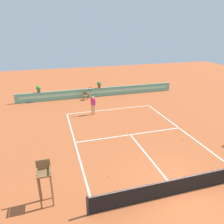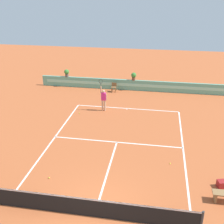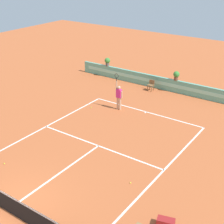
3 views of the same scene
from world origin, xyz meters
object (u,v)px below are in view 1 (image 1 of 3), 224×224
Objects in this scene: tennis_player at (93,103)px; potted_plant_centre at (99,84)px; potted_plant_far_left at (39,89)px; tennis_ball_by_sideline at (184,140)px; umpire_chair at (44,178)px; ball_kid_chair at (85,95)px; tennis_ball_near_baseline at (76,120)px; tennis_ball_mid_court at (109,176)px.

potted_plant_centre is at bearing 70.57° from tennis_player.
potted_plant_far_left is at bearing 131.96° from tennis_player.
umpire_chair is at bearing -160.69° from tennis_ball_by_sideline.
ball_kid_chair is 12.21m from tennis_ball_by_sideline.
potted_plant_centre reaches higher than tennis_ball_near_baseline.
tennis_ball_by_sideline is 0.09× the size of potted_plant_centre.
tennis_player is (4.23, 9.90, -0.29)m from umpire_chair.
potted_plant_far_left is at bearing 115.76° from tennis_ball_near_baseline.
umpire_chair reaches higher than tennis_ball_mid_court.
tennis_ball_by_sideline is (9.33, 3.27, -1.31)m from umpire_chair.
tennis_ball_mid_court is (3.16, 0.91, -1.31)m from umpire_chair.
umpire_chair reaches higher than tennis_ball_by_sideline.
tennis_player reaches higher than tennis_ball_by_sideline.
tennis_player is 3.57× the size of potted_plant_far_left.
tennis_player is at bearing 127.58° from tennis_ball_by_sideline.
tennis_player reaches higher than potted_plant_centre.
tennis_ball_near_baseline is (2.49, 9.00, -1.31)m from umpire_chair.
ball_kid_chair is at bearing 114.28° from tennis_ball_by_sideline.
umpire_chair is 9.98m from tennis_ball_by_sideline.
umpire_chair is 9.43m from tennis_ball_near_baseline.
tennis_ball_by_sideline is at bearing -50.42° from potted_plant_far_left.
tennis_ball_near_baseline is 0.09× the size of potted_plant_centre.
tennis_ball_mid_court is at bearing -94.91° from ball_kid_chair.
tennis_player is at bearing -48.04° from potted_plant_far_left.
umpire_chair reaches higher than potted_plant_far_left.
potted_plant_centre is (1.76, 0.73, 0.93)m from ball_kid_chair.
potted_plant_far_left is at bearing 129.58° from tennis_ball_by_sideline.
tennis_player is 8.43m from tennis_ball_by_sideline.
tennis_player is 38.01× the size of tennis_ball_mid_court.
ball_kid_chair is 12.50× the size of tennis_ball_by_sideline.
tennis_ball_mid_court is 1.00× the size of tennis_ball_by_sideline.
tennis_ball_near_baseline is 8.11m from tennis_ball_mid_court.
tennis_ball_near_baseline is at bearing 94.71° from tennis_ball_mid_court.
umpire_chair reaches higher than tennis_ball_near_baseline.
potted_plant_far_left reaches higher than tennis_ball_mid_court.
tennis_ball_mid_court is 0.09× the size of potted_plant_far_left.
ball_kid_chair is at bearing 85.09° from tennis_ball_mid_court.
ball_kid_chair is at bearing 73.31° from umpire_chair.
tennis_ball_mid_court is 14.58m from potted_plant_centre.
ball_kid_chair reaches higher than tennis_ball_mid_court.
tennis_ball_mid_court is at bearing 16.13° from umpire_chair.
umpire_chair is at bearing -111.88° from potted_plant_centre.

